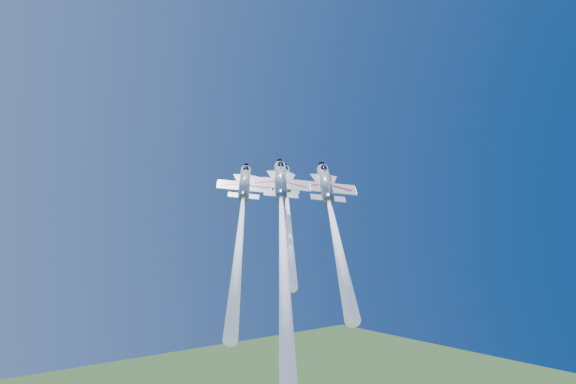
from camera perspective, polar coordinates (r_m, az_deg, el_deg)
jet_lead at (r=108.50m, az=-0.03°, el=-1.67°), size 20.57×29.21×29.46m
jet_left at (r=97.48m, az=-4.21°, el=-2.96°), size 23.96×34.15×35.40m
jet_right at (r=101.40m, az=3.97°, el=-2.39°), size 23.87×33.61×32.87m
jet_slot at (r=89.28m, az=-0.48°, el=-3.85°), size 27.07×38.81×41.81m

